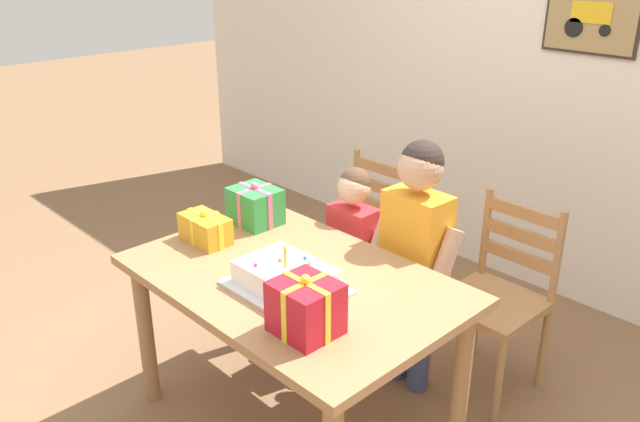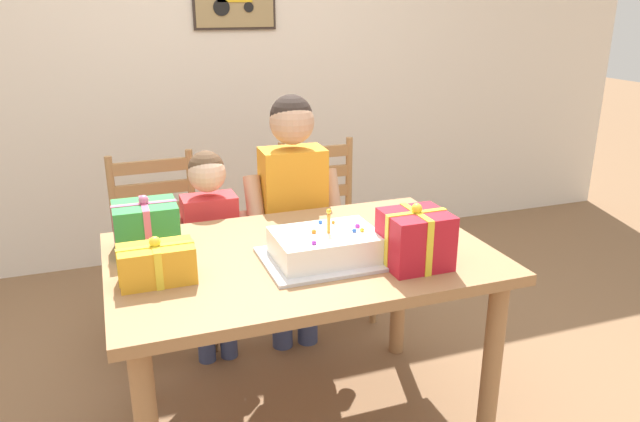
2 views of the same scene
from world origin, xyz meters
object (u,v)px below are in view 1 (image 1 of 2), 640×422
object	(u,v)px
gift_box_beside_cake	(255,206)
chair_left	(363,240)
child_older	(415,244)
chair_right	(497,297)
gift_box_corner_small	(306,308)
birthday_cake	(286,278)
gift_box_red_large	(205,229)
child_younger	(352,244)
dining_table	(293,298)

from	to	relation	value
gift_box_beside_cake	chair_left	bearing A→B (deg)	82.25
child_older	chair_right	bearing A→B (deg)	48.41
gift_box_corner_small	chair_left	distance (m)	1.42
birthday_cake	gift_box_red_large	distance (m)	0.57
child_younger	child_older	bearing A→B (deg)	-0.07
child_older	child_younger	distance (m)	0.41
birthday_cake	gift_box_corner_small	xyz separation A→B (m)	(0.27, -0.14, 0.05)
gift_box_corner_small	dining_table	bearing A→B (deg)	144.80
birthday_cake	child_younger	bearing A→B (deg)	112.81
gift_box_beside_cake	gift_box_corner_small	bearing A→B (deg)	-28.34
gift_box_beside_cake	child_older	distance (m)	0.78
chair_left	chair_right	size ratio (longest dim) A/B	1.00
gift_box_beside_cake	child_older	bearing A→B (deg)	28.81
gift_box_beside_cake	child_older	xyz separation A→B (m)	(0.68, 0.37, -0.09)
child_younger	dining_table	bearing A→B (deg)	-69.17
gift_box_corner_small	child_younger	bearing A→B (deg)	123.99
birthday_cake	chair_right	xyz separation A→B (m)	(0.36, 0.99, -0.33)
chair_left	chair_right	distance (m)	0.85
chair_right	birthday_cake	bearing A→B (deg)	-110.20
birthday_cake	chair_right	bearing A→B (deg)	69.80
gift_box_corner_small	chair_left	size ratio (longest dim) A/B	0.25
gift_box_red_large	gift_box_corner_small	bearing A→B (deg)	-11.21
gift_box_red_large	chair_right	world-z (taller)	chair_right
birthday_cake	gift_box_beside_cake	bearing A→B (deg)	151.50
chair_left	chair_right	bearing A→B (deg)	-0.00
dining_table	gift_box_beside_cake	xyz separation A→B (m)	(-0.52, 0.22, 0.19)
gift_box_corner_small	birthday_cake	bearing A→B (deg)	152.01
dining_table	chair_left	world-z (taller)	chair_left
gift_box_beside_cake	chair_right	distance (m)	1.22
gift_box_red_large	chair_left	size ratio (longest dim) A/B	0.27
child_older	child_younger	xyz separation A→B (m)	(-0.39, 0.00, -0.13)
chair_left	gift_box_corner_small	bearing A→B (deg)	-56.14
birthday_cake	gift_box_beside_cake	size ratio (longest dim) A/B	1.92
dining_table	gift_box_red_large	world-z (taller)	gift_box_red_large
gift_box_beside_cake	gift_box_corner_small	size ratio (longest dim) A/B	1.01
dining_table	gift_box_beside_cake	size ratio (longest dim) A/B	5.94
dining_table	gift_box_corner_small	bearing A→B (deg)	-35.20
chair_left	child_younger	xyz separation A→B (m)	(0.20, -0.30, 0.15)
gift_box_beside_cake	chair_right	xyz separation A→B (m)	(0.94, 0.67, -0.37)
birthday_cake	chair_left	xyz separation A→B (m)	(-0.49, 0.99, -0.33)
chair_right	child_older	size ratio (longest dim) A/B	0.75
birthday_cake	chair_left	bearing A→B (deg)	116.30
gift_box_red_large	child_younger	world-z (taller)	child_younger
chair_right	child_older	xyz separation A→B (m)	(-0.27, -0.30, 0.28)
dining_table	gift_box_corner_small	distance (m)	0.45
gift_box_corner_small	gift_box_red_large	bearing A→B (deg)	168.79
birthday_cake	gift_box_red_large	bearing A→B (deg)	177.69
child_older	dining_table	bearing A→B (deg)	-104.92
gift_box_red_large	chair_right	xyz separation A→B (m)	(0.94, 0.96, -0.35)
dining_table	gift_box_red_large	bearing A→B (deg)	-172.41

